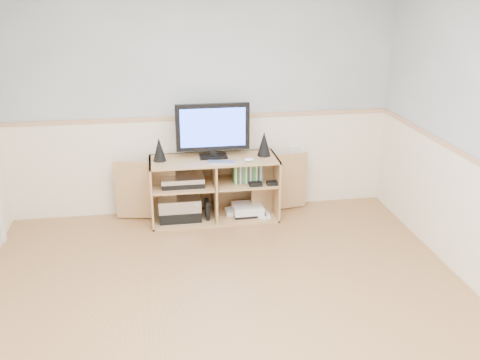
% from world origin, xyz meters
% --- Properties ---
extents(room, '(4.04, 4.54, 2.54)m').
position_xyz_m(room, '(-0.06, 0.12, 1.22)').
color(room, tan).
rests_on(room, ground).
extents(media_cabinet, '(2.02, 0.49, 0.65)m').
position_xyz_m(media_cabinet, '(0.09, 2.03, 0.33)').
color(media_cabinet, tan).
rests_on(media_cabinet, floor).
extents(monitor, '(0.74, 0.18, 0.55)m').
position_xyz_m(monitor, '(0.09, 2.02, 0.95)').
color(monitor, black).
rests_on(monitor, media_cabinet).
extents(speaker_left, '(0.13, 0.13, 0.24)m').
position_xyz_m(speaker_left, '(-0.45, 2.00, 0.77)').
color(speaker_left, black).
rests_on(speaker_left, media_cabinet).
extents(speaker_right, '(0.14, 0.14, 0.25)m').
position_xyz_m(speaker_right, '(0.61, 2.00, 0.78)').
color(speaker_right, black).
rests_on(speaker_right, media_cabinet).
extents(keyboard, '(0.29, 0.16, 0.01)m').
position_xyz_m(keyboard, '(0.15, 1.84, 0.66)').
color(keyboard, silver).
rests_on(keyboard, media_cabinet).
extents(mouse, '(0.10, 0.07, 0.04)m').
position_xyz_m(mouse, '(0.43, 1.84, 0.67)').
color(mouse, white).
rests_on(mouse, media_cabinet).
extents(av_components, '(0.51, 0.32, 0.47)m').
position_xyz_m(av_components, '(-0.26, 1.98, 0.22)').
color(av_components, black).
rests_on(av_components, media_cabinet).
extents(game_consoles, '(0.45, 0.30, 0.11)m').
position_xyz_m(game_consoles, '(0.42, 1.96, 0.07)').
color(game_consoles, white).
rests_on(game_consoles, media_cabinet).
extents(game_cases, '(0.30, 0.14, 0.19)m').
position_xyz_m(game_cases, '(0.43, 1.96, 0.48)').
color(game_cases, '#3F8C3F').
rests_on(game_cases, media_cabinet).
extents(wall_outlet, '(0.12, 0.03, 0.12)m').
position_xyz_m(wall_outlet, '(1.00, 2.23, 0.60)').
color(wall_outlet, white).
rests_on(wall_outlet, wall_back).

